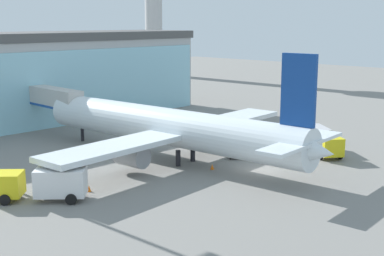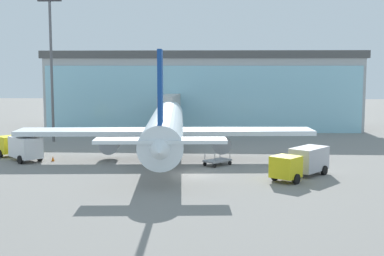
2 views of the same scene
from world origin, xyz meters
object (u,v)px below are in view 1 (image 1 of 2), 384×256
(jet_bridge, at_px, (51,98))
(safety_cone_wingtip, at_px, (89,188))
(airplane, at_px, (170,128))
(fuel_truck, at_px, (320,140))
(baggage_cart, at_px, (236,152))
(safety_cone_nose, at_px, (212,167))
(catering_truck, at_px, (44,183))

(jet_bridge, bearing_deg, safety_cone_wingtip, 157.01)
(airplane, xyz_separation_m, fuel_truck, (13.56, -9.70, -2.01))
(jet_bridge, bearing_deg, fuel_truck, -151.28)
(airplane, relative_size, fuel_truck, 5.22)
(baggage_cart, bearing_deg, safety_cone_nose, 148.71)
(jet_bridge, distance_m, fuel_truck, 33.65)
(jet_bridge, xyz_separation_m, safety_cone_nose, (1.57, -25.82, -4.37))
(jet_bridge, relative_size, fuel_truck, 1.66)
(airplane, height_order, fuel_truck, airplane)
(fuel_truck, height_order, baggage_cart, fuel_truck)
(safety_cone_wingtip, bearing_deg, fuel_truck, -15.88)
(catering_truck, relative_size, baggage_cart, 2.16)
(catering_truck, distance_m, baggage_cart, 21.86)
(airplane, relative_size, catering_truck, 5.51)
(baggage_cart, xyz_separation_m, safety_cone_nose, (-5.41, -1.36, -0.23))
(catering_truck, distance_m, safety_cone_nose, 16.77)
(fuel_truck, xyz_separation_m, safety_cone_wingtip, (-25.65, 7.30, -1.19))
(jet_bridge, height_order, baggage_cart, jet_bridge)
(catering_truck, xyz_separation_m, safety_cone_wingtip, (3.84, -0.74, -1.19))
(safety_cone_wingtip, bearing_deg, jet_bridge, 64.46)
(airplane, distance_m, baggage_cart, 7.68)
(safety_cone_wingtip, bearing_deg, safety_cone_nose, -13.79)
(safety_cone_nose, bearing_deg, baggage_cart, 14.09)
(safety_cone_nose, bearing_deg, safety_cone_wingtip, 166.21)
(fuel_truck, relative_size, baggage_cart, 2.28)
(jet_bridge, xyz_separation_m, airplane, (1.21, -20.37, -1.16))
(jet_bridge, distance_m, safety_cone_nose, 26.24)
(jet_bridge, height_order, safety_cone_nose, jet_bridge)
(airplane, height_order, catering_truck, airplane)
(airplane, bearing_deg, jet_bridge, -0.34)
(jet_bridge, height_order, airplane, airplane)
(catering_truck, distance_m, safety_cone_wingtip, 4.09)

